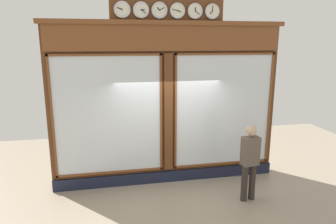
% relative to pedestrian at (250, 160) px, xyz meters
% --- Properties ---
extents(shop_facade, '(5.56, 0.42, 4.33)m').
position_rel_pedestrian_xyz_m(shop_facade, '(1.54, -1.36, 1.03)').
color(shop_facade, '#5B3319').
rests_on(shop_facade, ground_plane).
extents(pedestrian, '(0.39, 0.27, 1.69)m').
position_rel_pedestrian_xyz_m(pedestrian, '(0.00, 0.00, 0.00)').
color(pedestrian, '#312A24').
rests_on(pedestrian, ground_plane).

